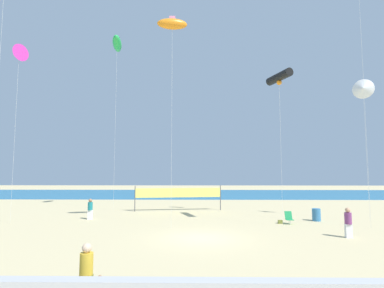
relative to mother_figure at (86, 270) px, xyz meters
name	(u,v)px	position (x,y,z in m)	size (l,w,h in m)	color
ground_plane	(201,238)	(3.56, 8.37, -0.91)	(120.00, 120.00, 0.00)	#D1BC89
ocean_band	(198,194)	(3.56, 40.79, -0.91)	(120.00, 20.00, 0.01)	#1E6B99
mother_figure	(86,270)	(0.00, 0.00, 0.00)	(0.39, 0.39, 1.71)	olive
toddler_figure	(99,288)	(0.43, -0.06, -0.49)	(0.18, 0.18, 0.80)	#EA7260
beachgoer_plum_shirt	(348,222)	(12.13, 8.62, 0.01)	(0.40, 0.40, 1.73)	white
beachgoer_teal_shirt	(90,208)	(-5.20, 14.78, -0.04)	(0.37, 0.37, 1.64)	white
folding_beach_chair	(289,217)	(10.06, 13.10, -0.45)	(0.52, 0.65, 0.89)	#1E8C4C
trash_barrel	(316,215)	(12.56, 14.36, -0.44)	(0.63, 0.63, 0.94)	teal
volleyball_net	(178,194)	(1.53, 20.02, 0.72)	(8.32, 1.26, 2.40)	#4C4C51
beach_handbag	(280,222)	(9.44, 13.17, -0.78)	(0.33, 0.16, 0.26)	olive
kite_green_inflatable	(117,44)	(-4.73, 19.77, 15.76)	(1.23, 2.68, 17.40)	silver
kite_magenta_delta	(19,53)	(-10.43, 12.92, 12.02)	(0.93, 1.36, 13.61)	silver
kite_black_tube	(279,77)	(9.32, 12.05, 9.72)	(1.42, 2.53, 10.97)	silver
kite_white_delta	(363,88)	(16.49, 14.09, 9.44)	(1.56, 1.21, 11.15)	silver
kite_orange_inflatable	(172,24)	(1.57, 11.34, 13.47)	(2.35, 1.30, 14.99)	silver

